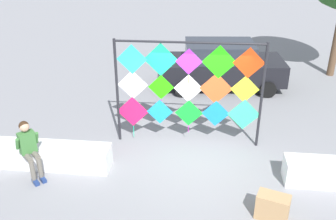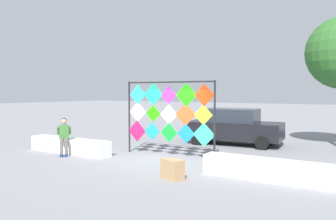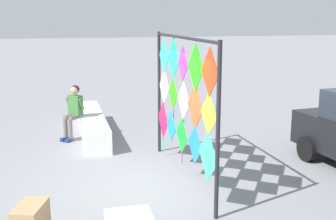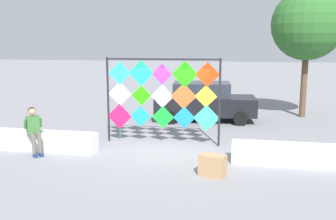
{
  "view_description": "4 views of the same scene",
  "coord_description": "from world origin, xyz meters",
  "px_view_note": "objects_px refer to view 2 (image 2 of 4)",
  "views": [
    {
      "loc": [
        0.18,
        -8.08,
        5.38
      ],
      "look_at": [
        -0.7,
        0.0,
        1.4
      ],
      "focal_mm": 40.99,
      "sensor_mm": 36.0,
      "label": 1
    },
    {
      "loc": [
        6.52,
        -9.88,
        2.43
      ],
      "look_at": [
        0.14,
        0.22,
        1.79
      ],
      "focal_mm": 36.61,
      "sensor_mm": 36.0,
      "label": 2
    },
    {
      "loc": [
        7.72,
        -1.38,
        3.18
      ],
      "look_at": [
        -0.54,
        0.7,
        1.35
      ],
      "focal_mm": 46.92,
      "sensor_mm": 36.0,
      "label": 3
    },
    {
      "loc": [
        2.26,
        -10.81,
        3.27
      ],
      "look_at": [
        0.04,
        0.3,
        1.25
      ],
      "focal_mm": 39.78,
      "sensor_mm": 36.0,
      "label": 4
    }
  ],
  "objects_px": {
    "seated_vendor": "(64,134)",
    "cardboard_box_large": "(173,169)",
    "kite_display_rack": "(169,111)",
    "parked_car": "(233,126)"
  },
  "relations": [
    {
      "from": "seated_vendor",
      "to": "cardboard_box_large",
      "type": "distance_m",
      "value": 5.46
    },
    {
      "from": "kite_display_rack",
      "to": "seated_vendor",
      "type": "height_order",
      "value": "kite_display_rack"
    },
    {
      "from": "seated_vendor",
      "to": "cardboard_box_large",
      "type": "relative_size",
      "value": 2.23
    },
    {
      "from": "seated_vendor",
      "to": "cardboard_box_large",
      "type": "bearing_deg",
      "value": -8.79
    },
    {
      "from": "cardboard_box_large",
      "to": "parked_car",
      "type": "bearing_deg",
      "value": 97.63
    },
    {
      "from": "parked_car",
      "to": "kite_display_rack",
      "type": "bearing_deg",
      "value": -103.21
    },
    {
      "from": "seated_vendor",
      "to": "parked_car",
      "type": "distance_m",
      "value": 7.5
    },
    {
      "from": "parked_car",
      "to": "cardboard_box_large",
      "type": "relative_size",
      "value": 6.89
    },
    {
      "from": "seated_vendor",
      "to": "parked_car",
      "type": "xyz_separation_m",
      "value": [
        4.45,
        6.03,
        0.01
      ]
    },
    {
      "from": "seated_vendor",
      "to": "parked_car",
      "type": "relative_size",
      "value": 0.32
    }
  ]
}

